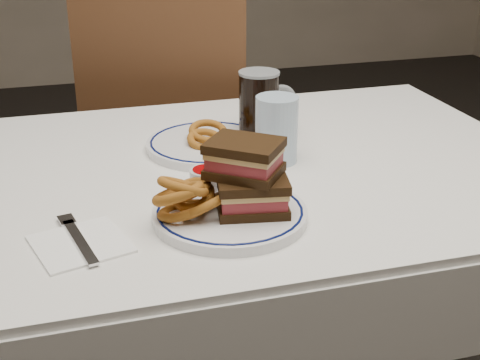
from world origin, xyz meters
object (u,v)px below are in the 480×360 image
object	(u,v)px
main_plate	(230,214)
chair_far	(169,134)
reuben_sandwich	(248,176)
far_plate	(209,144)
beer_mug	(260,104)

from	to	relation	value
main_plate	chair_far	bearing A→B (deg)	85.89
chair_far	reuben_sandwich	distance (m)	1.02
main_plate	reuben_sandwich	size ratio (longest dim) A/B	1.76
far_plate	main_plate	bearing A→B (deg)	-97.51
main_plate	beer_mug	size ratio (longest dim) A/B	1.75
reuben_sandwich	chair_far	bearing A→B (deg)	87.62
main_plate	beer_mug	distance (m)	0.40
chair_far	main_plate	bearing A→B (deg)	-94.11
reuben_sandwich	beer_mug	size ratio (longest dim) A/B	1.00
main_plate	far_plate	distance (m)	0.32
beer_mug	main_plate	bearing A→B (deg)	-114.50
reuben_sandwich	far_plate	bearing A→B (deg)	87.75
far_plate	beer_mug	bearing A→B (deg)	19.06
main_plate	beer_mug	world-z (taller)	beer_mug
main_plate	reuben_sandwich	distance (m)	0.07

